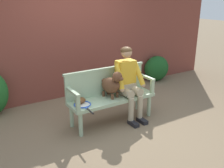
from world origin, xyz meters
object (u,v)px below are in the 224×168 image
object	(u,v)px
dog_on_bench	(112,84)
baseball_glove	(80,101)
garden_bench	(112,100)
person_seated	(128,80)
tennis_racket	(83,105)

from	to	relation	value
dog_on_bench	baseball_glove	bearing A→B (deg)	174.09
garden_bench	person_seated	bearing A→B (deg)	-2.14
person_seated	garden_bench	bearing A→B (deg)	177.86
garden_bench	dog_on_bench	world-z (taller)	dog_on_bench
garden_bench	dog_on_bench	xyz separation A→B (m)	(-0.00, -0.00, 0.31)
tennis_racket	baseball_glove	size ratio (longest dim) A/B	2.57
garden_bench	baseball_glove	world-z (taller)	baseball_glove
garden_bench	baseball_glove	distance (m)	0.61
baseball_glove	dog_on_bench	bearing A→B (deg)	-41.02
person_seated	baseball_glove	bearing A→B (deg)	175.67
person_seated	baseball_glove	world-z (taller)	person_seated
person_seated	baseball_glove	xyz separation A→B (m)	(-0.93, 0.07, -0.22)
garden_bench	dog_on_bench	bearing A→B (deg)	-91.59
person_seated	dog_on_bench	bearing A→B (deg)	178.50
dog_on_bench	baseball_glove	distance (m)	0.63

